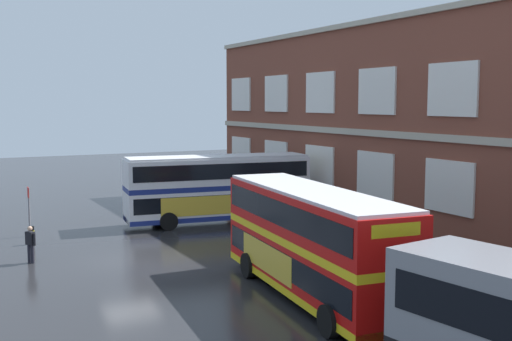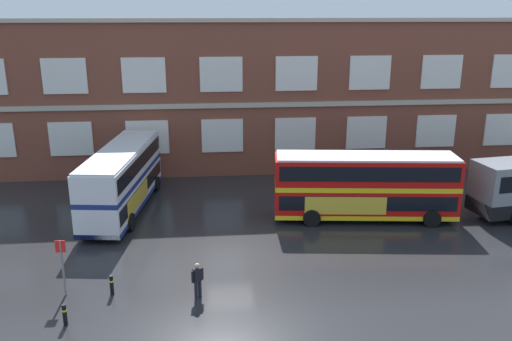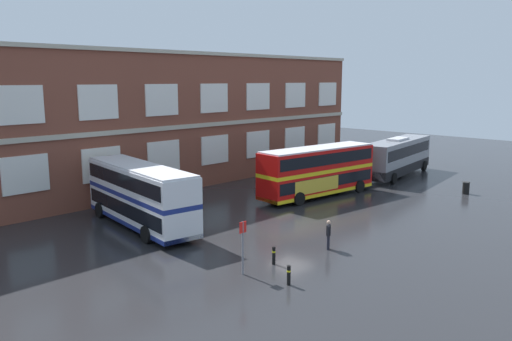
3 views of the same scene
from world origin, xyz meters
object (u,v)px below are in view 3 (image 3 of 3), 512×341
object	(u,v)px
double_decker_middle	(317,171)
bus_stand_flag	(243,243)
waiting_passenger	(328,233)
safety_bollard_east	(289,275)
safety_bollard_west	(274,255)
touring_coach	(397,157)
station_litter_bin	(466,188)
double_decker_near	(140,195)

from	to	relation	value
double_decker_middle	bus_stand_flag	distance (m)	17.91
waiting_passenger	safety_bollard_east	size ratio (longest dim) A/B	1.79
bus_stand_flag	safety_bollard_west	distance (m)	2.40
touring_coach	station_litter_bin	xyz separation A→B (m)	(-3.33, -8.29, -1.39)
waiting_passenger	touring_coach	bearing A→B (deg)	20.14
touring_coach	station_litter_bin	bearing A→B (deg)	-111.88
waiting_passenger	station_litter_bin	world-z (taller)	waiting_passenger
waiting_passenger	bus_stand_flag	size ratio (longest dim) A/B	0.63
double_decker_near	safety_bollard_east	bearing A→B (deg)	-92.44
waiting_passenger	safety_bollard_west	world-z (taller)	waiting_passenger
bus_stand_flag	station_litter_bin	distance (m)	25.61
bus_stand_flag	double_decker_middle	bearing A→B (deg)	25.70
waiting_passenger	safety_bollard_east	world-z (taller)	waiting_passenger
waiting_passenger	station_litter_bin	bearing A→B (deg)	0.32
double_decker_near	touring_coach	world-z (taller)	double_decker_near
double_decker_near	waiting_passenger	distance (m)	12.51
waiting_passenger	station_litter_bin	size ratio (longest dim) A/B	1.65
touring_coach	safety_bollard_east	bearing A→B (deg)	-160.39
waiting_passenger	safety_bollard_west	size ratio (longest dim) A/B	1.79
double_decker_middle	touring_coach	size ratio (longest dim) A/B	0.92
double_decker_near	touring_coach	distance (m)	27.92
double_decker_near	station_litter_bin	world-z (taller)	double_decker_near
double_decker_middle	touring_coach	world-z (taller)	double_decker_middle
double_decker_near	safety_bollard_west	size ratio (longest dim) A/B	11.83
touring_coach	station_litter_bin	distance (m)	9.04
safety_bollard_east	station_litter_bin	bearing A→B (deg)	4.12
double_decker_near	bus_stand_flag	xyz separation A→B (m)	(-1.15, -10.68, -0.51)
bus_stand_flag	safety_bollard_east	distance (m)	2.79
touring_coach	bus_stand_flag	bearing A→B (deg)	-165.24
safety_bollard_west	double_decker_middle	bearing A→B (deg)	29.44
bus_stand_flag	safety_bollard_east	world-z (taller)	bus_stand_flag
touring_coach	station_litter_bin	size ratio (longest dim) A/B	11.89
double_decker_near	safety_bollard_east	xyz separation A→B (m)	(-0.56, -13.15, -1.66)
double_decker_near	waiting_passenger	bearing A→B (deg)	-67.04
double_decker_middle	waiting_passenger	xyz separation A→B (m)	(-10.12, -8.55, -1.22)
waiting_passenger	bus_stand_flag	distance (m)	6.10
station_litter_bin	safety_bollard_west	bearing A→B (deg)	178.73
touring_coach	waiting_passenger	distance (m)	24.41
waiting_passenger	bus_stand_flag	bearing A→B (deg)	172.58
double_decker_middle	station_litter_bin	bearing A→B (deg)	-41.78
waiting_passenger	safety_bollard_east	distance (m)	5.69
safety_bollard_west	safety_bollard_east	size ratio (longest dim) A/B	1.00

